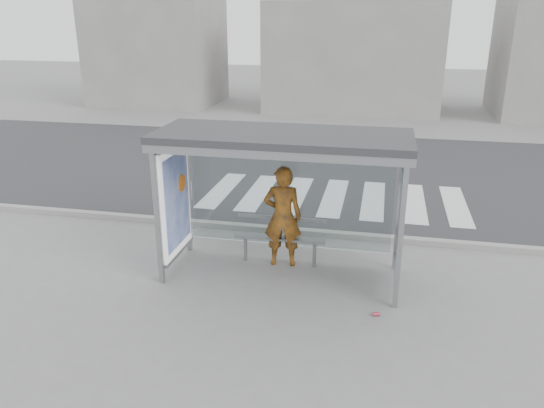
{
  "coord_description": "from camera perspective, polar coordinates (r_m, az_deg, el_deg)",
  "views": [
    {
      "loc": [
        1.62,
        -8.43,
        4.47
      ],
      "look_at": [
        -0.21,
        0.2,
        1.28
      ],
      "focal_mm": 35.0,
      "sensor_mm": 36.0,
      "label": 1
    }
  ],
  "objects": [
    {
      "name": "crosswalk",
      "position": [
        13.72,
        6.66,
        0.71
      ],
      "size": [
        6.55,
        3.0,
        0.0
      ],
      "color": "silver",
      "rests_on": "ground"
    },
    {
      "name": "ground",
      "position": [
        9.68,
        1.0,
        -7.66
      ],
      "size": [
        80.0,
        80.0,
        0.0
      ],
      "primitive_type": "plane",
      "color": "slate",
      "rests_on": "ground"
    },
    {
      "name": "person",
      "position": [
        9.71,
        1.15,
        -1.34
      ],
      "size": [
        0.75,
        0.55,
        1.92
      ],
      "primitive_type": "imported",
      "rotation": [
        0.0,
        0.0,
        3.27
      ],
      "color": "#E54615",
      "rests_on": "ground"
    },
    {
      "name": "bus_shelter",
      "position": [
        9.07,
        -1.15,
        3.94
      ],
      "size": [
        4.25,
        1.65,
        2.62
      ],
      "color": "gray",
      "rests_on": "ground"
    },
    {
      "name": "soda_can",
      "position": [
        8.62,
        11.15,
        -11.55
      ],
      "size": [
        0.12,
        0.08,
        0.06
      ],
      "primitive_type": "cylinder",
      "rotation": [
        0.0,
        1.57,
        0.23
      ],
      "color": "#D73F56",
      "rests_on": "ground"
    },
    {
      "name": "curb",
      "position": [
        11.39,
        2.89,
        -2.95
      ],
      "size": [
        30.0,
        0.18,
        0.12
      ],
      "primitive_type": "cube",
      "color": "gray",
      "rests_on": "ground"
    },
    {
      "name": "bench",
      "position": [
        9.92,
        0.85,
        -3.6
      ],
      "size": [
        1.7,
        0.31,
        0.88
      ],
      "color": "slate",
      "rests_on": "ground"
    },
    {
      "name": "building_center",
      "position": [
        26.55,
        8.78,
        15.37
      ],
      "size": [
        8.0,
        5.0,
        5.0
      ],
      "primitive_type": "cube",
      "color": "gray",
      "rests_on": "ground"
    },
    {
      "name": "building_left",
      "position": [
        28.91,
        -12.23,
        16.51
      ],
      "size": [
        6.0,
        5.0,
        6.0
      ],
      "primitive_type": "cube",
      "color": "gray",
      "rests_on": "ground"
    },
    {
      "name": "road",
      "position": [
        16.14,
        5.78,
        3.69
      ],
      "size": [
        30.0,
        10.0,
        0.01
      ],
      "primitive_type": "cube",
      "color": "#2D2D30",
      "rests_on": "ground"
    }
  ]
}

